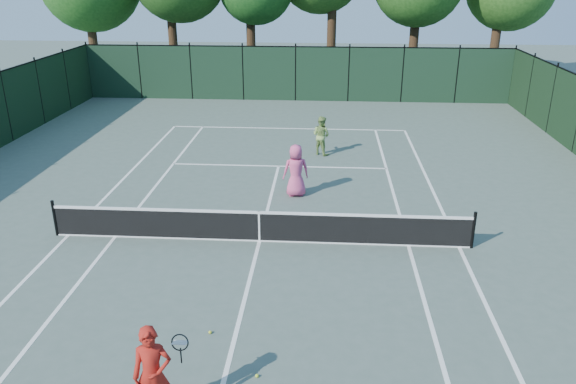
# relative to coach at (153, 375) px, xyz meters

# --- Properties ---
(ground) EXTENTS (90.00, 90.00, 0.00)m
(ground) POSITION_rel_coach_xyz_m (0.97, 6.68, -0.89)
(ground) COLOR #49594F
(ground) RESTS_ON ground
(sideline_doubles_left) EXTENTS (0.10, 23.77, 0.01)m
(sideline_doubles_left) POSITION_rel_coach_xyz_m (-4.51, 6.68, -0.89)
(sideline_doubles_left) COLOR white
(sideline_doubles_left) RESTS_ON ground
(sideline_doubles_right) EXTENTS (0.10, 23.77, 0.01)m
(sideline_doubles_right) POSITION_rel_coach_xyz_m (6.46, 6.68, -0.89)
(sideline_doubles_right) COLOR white
(sideline_doubles_right) RESTS_ON ground
(sideline_singles_left) EXTENTS (0.10, 23.77, 0.01)m
(sideline_singles_left) POSITION_rel_coach_xyz_m (-3.14, 6.68, -0.89)
(sideline_singles_left) COLOR white
(sideline_singles_left) RESTS_ON ground
(sideline_singles_right) EXTENTS (0.10, 23.77, 0.01)m
(sideline_singles_right) POSITION_rel_coach_xyz_m (5.09, 6.68, -0.89)
(sideline_singles_right) COLOR white
(sideline_singles_right) RESTS_ON ground
(baseline_far) EXTENTS (10.97, 0.10, 0.01)m
(baseline_far) POSITION_rel_coach_xyz_m (0.97, 18.56, -0.89)
(baseline_far) COLOR white
(baseline_far) RESTS_ON ground
(service_line_far) EXTENTS (8.23, 0.10, 0.01)m
(service_line_far) POSITION_rel_coach_xyz_m (0.97, 13.08, -0.89)
(service_line_far) COLOR white
(service_line_far) RESTS_ON ground
(center_service_line) EXTENTS (0.10, 12.80, 0.01)m
(center_service_line) POSITION_rel_coach_xyz_m (0.97, 6.68, -0.89)
(center_service_line) COLOR white
(center_service_line) RESTS_ON ground
(tennis_net) EXTENTS (11.69, 0.09, 1.06)m
(tennis_net) POSITION_rel_coach_xyz_m (0.97, 6.68, -0.41)
(tennis_net) COLOR black
(tennis_net) RESTS_ON ground
(fence_far) EXTENTS (24.00, 0.05, 3.00)m
(fence_far) POSITION_rel_coach_xyz_m (0.97, 24.68, 0.61)
(fence_far) COLOR black
(fence_far) RESTS_ON ground
(coach) EXTENTS (0.88, 0.76, 1.77)m
(coach) POSITION_rel_coach_xyz_m (0.00, 0.00, 0.00)
(coach) COLOR #AC1C13
(coach) RESTS_ON ground
(player_pink) EXTENTS (0.97, 0.75, 1.76)m
(player_pink) POSITION_rel_coach_xyz_m (1.79, 10.16, -0.01)
(player_pink) COLOR #DB4D82
(player_pink) RESTS_ON ground
(player_green) EXTENTS (0.97, 0.93, 1.59)m
(player_green) POSITION_rel_coach_xyz_m (2.57, 14.71, -0.10)
(player_green) COLOR #80A351
(player_green) RESTS_ON ground
(loose_ball_near_cart) EXTENTS (0.07, 0.07, 0.07)m
(loose_ball_near_cart) POSITION_rel_coach_xyz_m (0.44, 2.37, -0.85)
(loose_ball_near_cart) COLOR gold
(loose_ball_near_cart) RESTS_ON ground
(loose_ball_midcourt) EXTENTS (0.07, 0.07, 0.07)m
(loose_ball_midcourt) POSITION_rel_coach_xyz_m (1.57, 1.10, -0.85)
(loose_ball_midcourt) COLOR #C5DF2D
(loose_ball_midcourt) RESTS_ON ground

